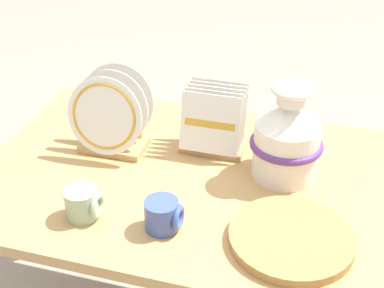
% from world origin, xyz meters
% --- Properties ---
extents(display_table, '(1.30, 0.88, 0.75)m').
position_xyz_m(display_table, '(0.00, 0.00, 0.66)').
color(display_table, tan).
rests_on(display_table, ground_plane).
extents(ceramic_vase, '(0.22, 0.22, 0.30)m').
position_xyz_m(ceramic_vase, '(0.27, 0.08, 0.88)').
color(ceramic_vase, white).
rests_on(ceramic_vase, display_table).
extents(dish_rack_round_plates, '(0.25, 0.17, 0.27)m').
position_xyz_m(dish_rack_round_plates, '(-0.29, 0.07, 0.86)').
color(dish_rack_round_plates, tan).
rests_on(dish_rack_round_plates, display_table).
extents(dish_rack_square_plates, '(0.21, 0.16, 0.21)m').
position_xyz_m(dish_rack_square_plates, '(0.03, 0.17, 0.83)').
color(dish_rack_square_plates, tan).
rests_on(dish_rack_square_plates, display_table).
extents(wicker_charger_stack, '(0.32, 0.32, 0.03)m').
position_xyz_m(wicker_charger_stack, '(0.33, -0.22, 0.76)').
color(wicker_charger_stack, '#AD7F47').
rests_on(wicker_charger_stack, display_table).
extents(mug_sage_glaze, '(0.10, 0.09, 0.09)m').
position_xyz_m(mug_sage_glaze, '(-0.23, -0.27, 0.79)').
color(mug_sage_glaze, '#9EB28E').
rests_on(mug_sage_glaze, display_table).
extents(mug_cobalt_glaze, '(0.10, 0.09, 0.09)m').
position_xyz_m(mug_cobalt_glaze, '(-0.00, -0.26, 0.79)').
color(mug_cobalt_glaze, '#42569E').
rests_on(mug_cobalt_glaze, display_table).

